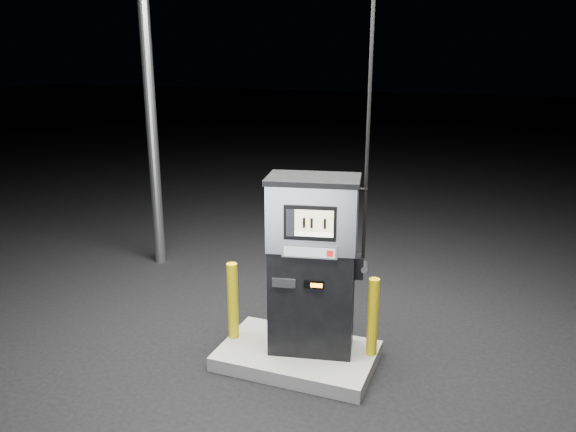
% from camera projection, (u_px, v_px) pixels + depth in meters
% --- Properties ---
extents(ground, '(80.00, 80.00, 0.00)m').
position_uv_depth(ground, '(297.00, 362.00, 5.91)').
color(ground, black).
rests_on(ground, ground).
extents(pump_island, '(1.60, 1.00, 0.15)m').
position_uv_depth(pump_island, '(297.00, 356.00, 5.89)').
color(pump_island, slate).
rests_on(pump_island, ground).
extents(fuel_dispenser, '(1.06, 0.72, 3.81)m').
position_uv_depth(fuel_dispenser, '(313.00, 263.00, 5.65)').
color(fuel_dispenser, black).
rests_on(fuel_dispenser, pump_island).
extents(bollard_left, '(0.12, 0.12, 0.85)m').
position_uv_depth(bollard_left, '(233.00, 301.00, 6.01)').
color(bollard_left, gold).
rests_on(bollard_left, pump_island).
extents(bollard_right, '(0.14, 0.14, 0.83)m').
position_uv_depth(bollard_right, '(373.00, 317.00, 5.67)').
color(bollard_right, gold).
rests_on(bollard_right, pump_island).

